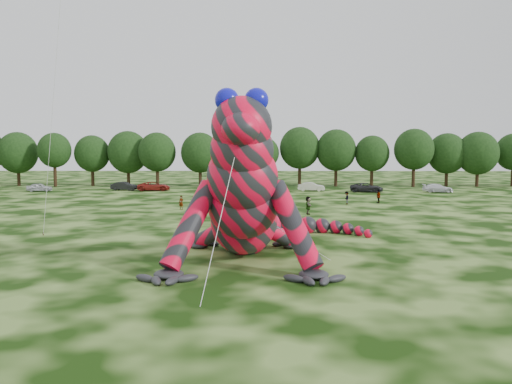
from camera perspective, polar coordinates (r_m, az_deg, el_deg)
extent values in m
plane|color=#16330A|center=(30.79, -0.81, -7.48)|extent=(240.00, 240.00, 0.00)
cylinder|color=silver|center=(38.89, -22.19, 9.37)|extent=(0.02, 0.02, 20.49)
cylinder|color=#382314|center=(41.81, -23.14, -4.41)|extent=(0.08, 0.08, 0.24)
imported|color=silver|center=(84.93, -23.51, 0.50)|extent=(3.96, 2.16, 1.28)
imported|color=black|center=(82.43, -14.83, 0.66)|extent=(4.37, 2.15, 1.38)
imported|color=maroon|center=(80.57, -11.59, 0.65)|extent=(5.44, 3.06, 1.44)
imported|color=#9FA4A8|center=(77.17, -3.88, 0.51)|extent=(4.79, 2.62, 1.32)
imported|color=navy|center=(76.80, 1.58, 0.51)|extent=(4.04, 1.83, 1.35)
imported|color=silver|center=(78.83, 6.33, 0.61)|extent=(4.33, 1.93, 1.38)
imported|color=#27272A|center=(78.41, 12.53, 0.51)|extent=(5.40, 3.19, 1.41)
imported|color=white|center=(81.01, 20.05, 0.42)|extent=(4.65, 2.26, 1.30)
imported|color=gray|center=(50.84, 5.99, -1.53)|extent=(0.59, 1.71, 1.82)
imported|color=gray|center=(60.61, 10.31, -0.67)|extent=(0.62, 1.03, 1.55)
imported|color=gray|center=(54.72, -4.56, -1.11)|extent=(0.86, 0.99, 1.72)
imported|color=gray|center=(62.90, 13.81, -0.50)|extent=(0.60, 1.01, 1.60)
imported|color=gray|center=(54.99, -8.55, -1.21)|extent=(0.68, 0.60, 1.55)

